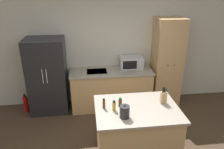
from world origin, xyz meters
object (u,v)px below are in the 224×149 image
Objects in this scene: microwave at (131,62)px; pantry_cabinet at (167,63)px; knife_block at (164,97)px; spice_bottle_amber_oil at (114,106)px; spice_bottle_tall_dark at (104,104)px; refrigerator at (48,76)px; spice_bottle_short_red at (120,102)px; kettle at (125,112)px; fire_extinguisher at (26,104)px.

pantry_cabinet is at bearing -5.68° from microwave.
spice_bottle_amber_oil is at bearing -171.26° from knife_block.
spice_bottle_tall_dark is 0.99× the size of spice_bottle_amber_oil.
spice_bottle_amber_oil is at bearing -53.92° from refrigerator.
microwave reaches higher than spice_bottle_tall_dark.
spice_bottle_amber_oil is (1.24, -1.70, 0.17)m from refrigerator.
pantry_cabinet reaches higher than spice_bottle_short_red.
microwave is 3.40× the size of spice_bottle_short_red.
pantry_cabinet reaches higher than kettle.
refrigerator is at bearing 125.69° from kettle.
microwave is (-0.82, 0.08, 0.02)m from pantry_cabinet.
spice_bottle_amber_oil reaches higher than fire_extinguisher.
spice_bottle_short_red is at bearing -178.50° from knife_block.
spice_bottle_tall_dark is (-1.60, -1.65, -0.01)m from pantry_cabinet.
pantry_cabinet is at bearing 0.96° from fire_extinguisher.
fire_extinguisher is (-1.92, 1.88, -0.83)m from kettle.
refrigerator reaches higher than spice_bottle_amber_oil.
spice_bottle_short_red is 0.31m from kettle.
kettle is (1.37, -1.90, 0.19)m from refrigerator.
knife_block is 3.15m from fire_extinguisher.
spice_bottle_short_red is (0.26, 0.02, -0.01)m from spice_bottle_tall_dark.
refrigerator is 1.96m from spice_bottle_tall_dark.
microwave is 1.19× the size of fire_extinguisher.
refrigerator is 10.03× the size of spice_bottle_tall_dark.
spice_bottle_short_red is 0.91× the size of spice_bottle_amber_oil.
spice_bottle_short_red is at bearing 4.85° from spice_bottle_tall_dark.
spice_bottle_amber_oil is (-0.11, -0.11, 0.01)m from spice_bottle_short_red.
pantry_cabinet is at bearing 68.44° from knife_block.
spice_bottle_tall_dark is at bearing 133.61° from kettle.
fire_extinguisher is (-1.65, 1.60, -0.81)m from spice_bottle_tall_dark.
fire_extinguisher is at bearing -178.18° from refrigerator.
pantry_cabinet is 9.78× the size of kettle.
pantry_cabinet is 2.27m from spice_bottle_amber_oil.
microwave is 2.08m from kettle.
spice_bottle_amber_oil is 0.81× the size of kettle.
spice_bottle_amber_oil is (-0.81, -0.13, -0.03)m from knife_block.
refrigerator is 5.65× the size of knife_block.
spice_bottle_tall_dark is at bearing -177.61° from knife_block.
spice_bottle_tall_dark is at bearing -114.13° from microwave.
refrigerator reaches higher than microwave.
knife_block is at bearing 8.74° from spice_bottle_amber_oil.
kettle is at bearing -44.46° from fire_extinguisher.
microwave reaches higher than fire_extinguisher.
spice_bottle_short_red is 0.74× the size of kettle.
knife_block is at bearing -111.56° from pantry_cabinet.
refrigerator is 3.21× the size of microwave.
pantry_cabinet is 2.11m from spice_bottle_short_red.
knife_block is at bearing 25.24° from kettle.
refrigerator reaches higher than fire_extinguisher.
microwave is at bearing 3.20° from fire_extinguisher.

